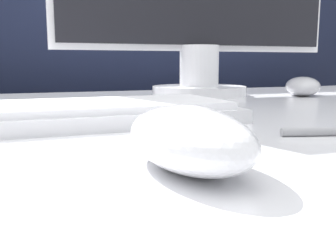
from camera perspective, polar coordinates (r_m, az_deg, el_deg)
partition_panel at (r=1.12m, az=-18.33°, el=-5.60°), size 5.00×0.03×1.02m
computer_mouse_near at (r=0.25m, az=2.97°, el=-1.74°), size 0.07×0.13×0.04m
keyboard at (r=0.45m, az=-18.57°, el=1.48°), size 0.46×0.16×0.02m
computer_mouse_far at (r=0.87m, az=18.97°, el=5.48°), size 0.12×0.14×0.04m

